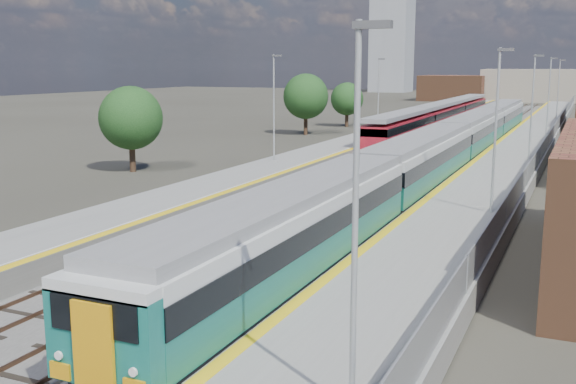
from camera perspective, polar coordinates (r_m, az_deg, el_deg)
The scene contains 11 objects.
ground at distance 61.08m, azimuth 14.07°, elevation 3.06°, with size 320.00×320.00×0.00m, color #47443A.
ballast_bed at distance 63.93m, azimuth 12.49°, elevation 3.48°, with size 10.50×155.00×0.06m, color #565451.
tracks at distance 65.44m, azimuth 13.30°, elevation 3.68°, with size 8.96×160.00×0.17m.
platform_right at distance 62.80m, azimuth 19.25°, elevation 3.48°, with size 4.70×155.00×8.52m.
platform_left at distance 65.56m, azimuth 6.66°, elevation 4.26°, with size 4.30×155.00×8.52m.
buildings at distance 151.04m, azimuth 13.47°, elevation 11.48°, with size 72.00×185.50×40.00m.
green_train at distance 50.08m, azimuth 13.68°, elevation 3.96°, with size 2.78×77.36×3.06m.
red_train at distance 81.06m, azimuth 12.77°, elevation 6.32°, with size 2.66×54.07×3.36m.
tree_a at distance 50.69m, azimuth -13.17°, elevation 6.11°, with size 4.64×4.64×6.29m.
tree_b at distance 76.37m, azimuth 1.52°, elevation 8.09°, with size 5.07×5.07×6.88m.
tree_c at distance 87.01m, azimuth 5.02°, elevation 7.85°, with size 4.17×4.17×5.65m.
Camera 1 is at (10.45, -9.69, 7.71)m, focal length 42.00 mm.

